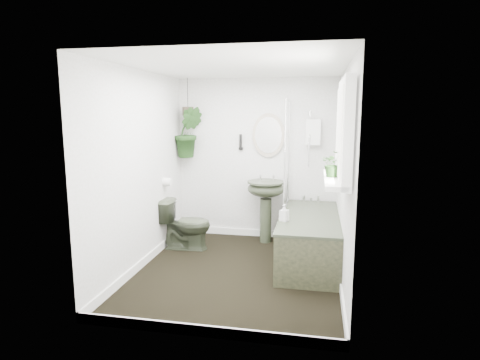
# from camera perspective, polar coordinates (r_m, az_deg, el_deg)

# --- Properties ---
(floor) EXTENTS (2.30, 2.80, 0.02)m
(floor) POSITION_cam_1_polar(r_m,az_deg,el_deg) (4.75, -0.35, -13.00)
(floor) COLOR black
(floor) RESTS_ON ground
(ceiling) EXTENTS (2.30, 2.80, 0.02)m
(ceiling) POSITION_cam_1_polar(r_m,az_deg,el_deg) (4.42, -0.38, 16.00)
(ceiling) COLOR white
(ceiling) RESTS_ON ground
(wall_back) EXTENTS (2.30, 0.02, 2.30)m
(wall_back) POSITION_cam_1_polar(r_m,az_deg,el_deg) (5.82, 2.35, 2.98)
(wall_back) COLOR silver
(wall_back) RESTS_ON ground
(wall_front) EXTENTS (2.30, 0.02, 2.30)m
(wall_front) POSITION_cam_1_polar(r_m,az_deg,el_deg) (3.09, -5.49, -2.86)
(wall_front) COLOR silver
(wall_front) RESTS_ON ground
(wall_left) EXTENTS (0.02, 2.80, 2.30)m
(wall_left) POSITION_cam_1_polar(r_m,az_deg,el_deg) (4.80, -14.07, 1.32)
(wall_left) COLOR silver
(wall_left) RESTS_ON ground
(wall_right) EXTENTS (0.02, 2.80, 2.30)m
(wall_right) POSITION_cam_1_polar(r_m,az_deg,el_deg) (4.37, 14.73, 0.50)
(wall_right) COLOR silver
(wall_right) RESTS_ON ground
(skirting) EXTENTS (2.30, 2.80, 0.10)m
(skirting) POSITION_cam_1_polar(r_m,az_deg,el_deg) (4.73, -0.35, -12.33)
(skirting) COLOR white
(skirting) RESTS_ON floor
(bathtub) EXTENTS (0.72, 1.72, 0.58)m
(bathtub) POSITION_cam_1_polar(r_m,az_deg,el_deg) (5.04, 9.83, -8.18)
(bathtub) COLOR #303828
(bathtub) RESTS_ON floor
(bath_screen) EXTENTS (0.04, 0.72, 1.40)m
(bath_screen) POSITION_cam_1_polar(r_m,az_deg,el_deg) (5.34, 6.69, 3.74)
(bath_screen) COLOR silver
(bath_screen) RESTS_ON bathtub
(shower_box) EXTENTS (0.20, 0.10, 0.35)m
(shower_box) POSITION_cam_1_polar(r_m,az_deg,el_deg) (5.65, 10.37, 6.71)
(shower_box) COLOR white
(shower_box) RESTS_ON wall_back
(oval_mirror) EXTENTS (0.46, 0.03, 0.62)m
(oval_mirror) POSITION_cam_1_polar(r_m,az_deg,el_deg) (5.73, 4.07, 6.38)
(oval_mirror) COLOR #B0A18D
(oval_mirror) RESTS_ON wall_back
(wall_sconce) EXTENTS (0.04, 0.04, 0.22)m
(wall_sconce) POSITION_cam_1_polar(r_m,az_deg,el_deg) (5.79, 0.09, 5.44)
(wall_sconce) COLOR black
(wall_sconce) RESTS_ON wall_back
(toilet_roll_holder) EXTENTS (0.11, 0.11, 0.11)m
(toilet_roll_holder) POSITION_cam_1_polar(r_m,az_deg,el_deg) (5.45, -10.31, -0.26)
(toilet_roll_holder) COLOR white
(toilet_roll_holder) RESTS_ON wall_left
(window_recess) EXTENTS (0.08, 1.00, 0.90)m
(window_recess) POSITION_cam_1_polar(r_m,az_deg,el_deg) (3.62, 14.65, 6.66)
(window_recess) COLOR white
(window_recess) RESTS_ON wall_right
(window_sill) EXTENTS (0.18, 1.00, 0.04)m
(window_sill) POSITION_cam_1_polar(r_m,az_deg,el_deg) (3.66, 13.29, 0.12)
(window_sill) COLOR white
(window_sill) RESTS_ON wall_right
(window_blinds) EXTENTS (0.01, 0.86, 0.76)m
(window_blinds) POSITION_cam_1_polar(r_m,az_deg,el_deg) (3.62, 13.94, 6.69)
(window_blinds) COLOR white
(window_blinds) RESTS_ON wall_right
(toilet) EXTENTS (0.68, 0.41, 0.67)m
(toilet) POSITION_cam_1_polar(r_m,az_deg,el_deg) (5.47, -7.68, -6.23)
(toilet) COLOR #303828
(toilet) RESTS_ON floor
(pedestal_sink) EXTENTS (0.52, 0.44, 0.88)m
(pedestal_sink) POSITION_cam_1_polar(r_m,az_deg,el_deg) (5.67, 3.67, -4.50)
(pedestal_sink) COLOR #303828
(pedestal_sink) RESTS_ON floor
(sill_plant) EXTENTS (0.23, 0.21, 0.24)m
(sill_plant) POSITION_cam_1_polar(r_m,az_deg,el_deg) (3.64, 13.15, 2.29)
(sill_plant) COLOR black
(sill_plant) RESTS_ON window_sill
(hanging_plant) EXTENTS (0.46, 0.41, 0.72)m
(hanging_plant) POSITION_cam_1_polar(r_m,az_deg,el_deg) (5.86, -7.35, 6.73)
(hanging_plant) COLOR black
(hanging_plant) RESTS_ON ceiling
(soap_bottle) EXTENTS (0.11, 0.11, 0.19)m
(soap_bottle) POSITION_cam_1_polar(r_m,az_deg,el_deg) (4.66, 6.30, -4.65)
(soap_bottle) COLOR #2A2223
(soap_bottle) RESTS_ON bathtub
(hanging_pot) EXTENTS (0.16, 0.16, 0.12)m
(hanging_pot) POSITION_cam_1_polar(r_m,az_deg,el_deg) (5.85, -7.41, 9.69)
(hanging_pot) COLOR #3C3227
(hanging_pot) RESTS_ON ceiling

